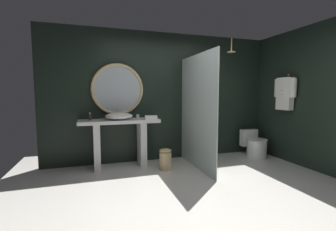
{
  "coord_description": "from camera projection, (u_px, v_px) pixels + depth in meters",
  "views": [
    {
      "loc": [
        -1.42,
        -2.73,
        1.38
      ],
      "look_at": [
        -0.25,
        0.9,
        1.01
      ],
      "focal_mm": 24.75,
      "sensor_mm": 36.0,
      "label": 1
    }
  ],
  "objects": [
    {
      "name": "back_wall_panel",
      "position": [
        165.0,
        97.0,
        4.83
      ],
      "size": [
        4.8,
        0.1,
        2.6
      ],
      "primitive_type": "cube",
      "color": "black",
      "rests_on": "ground_plane"
    },
    {
      "name": "hanging_bathrobe",
      "position": [
        285.0,
        92.0,
        4.59
      ],
      "size": [
        0.2,
        0.52,
        0.71
      ],
      "color": "#D6B77F"
    },
    {
      "name": "ground_plane",
      "position": [
        206.0,
        195.0,
        3.15
      ],
      "size": [
        5.76,
        5.76,
        0.0
      ],
      "primitive_type": "plane",
      "color": "silver"
    },
    {
      "name": "vanity_counter",
      "position": [
        120.0,
        137.0,
        4.3
      ],
      "size": [
        1.45,
        0.49,
        0.89
      ],
      "color": "silver",
      "rests_on": "ground_plane"
    },
    {
      "name": "rain_shower_head",
      "position": [
        231.0,
        50.0,
        4.71
      ],
      "size": [
        0.17,
        0.17,
        0.3
      ],
      "color": "#D6B77F"
    },
    {
      "name": "round_wall_mirror",
      "position": [
        118.0,
        89.0,
        4.43
      ],
      "size": [
        0.99,
        0.05,
        0.99
      ],
      "color": "#D6B77F"
    },
    {
      "name": "soap_dispenser",
      "position": [
        90.0,
        117.0,
        4.14
      ],
      "size": [
        0.05,
        0.05,
        0.14
      ],
      "color": "#3D3323",
      "rests_on": "vanity_counter"
    },
    {
      "name": "tumbler_cup",
      "position": [
        138.0,
        117.0,
        4.4
      ],
      "size": [
        0.06,
        0.06,
        0.08
      ],
      "primitive_type": "cylinder",
      "color": "silver",
      "rests_on": "vanity_counter"
    },
    {
      "name": "toilet",
      "position": [
        255.0,
        145.0,
        5.06
      ],
      "size": [
        0.43,
        0.59,
        0.56
      ],
      "color": "white",
      "rests_on": "ground_plane"
    },
    {
      "name": "waste_bin",
      "position": [
        165.0,
        159.0,
        4.18
      ],
      "size": [
        0.22,
        0.22,
        0.38
      ],
      "color": "#D6B77F",
      "rests_on": "ground_plane"
    },
    {
      "name": "side_wall_right",
      "position": [
        298.0,
        97.0,
        4.46
      ],
      "size": [
        0.1,
        2.47,
        2.6
      ],
      "primitive_type": "cube",
      "color": "black",
      "rests_on": "ground_plane"
    },
    {
      "name": "vessel_sink",
      "position": [
        119.0,
        116.0,
        4.24
      ],
      "size": [
        0.5,
        0.41,
        0.19
      ],
      "color": "white",
      "rests_on": "vanity_counter"
    },
    {
      "name": "folded_hand_towel",
      "position": [
        151.0,
        117.0,
        4.3
      ],
      "size": [
        0.25,
        0.22,
        0.07
      ],
      "primitive_type": "cube",
      "rotation": [
        0.0,
        0.0,
        -0.18
      ],
      "color": "silver",
      "rests_on": "vanity_counter"
    },
    {
      "name": "shower_glass_panel",
      "position": [
        197.0,
        112.0,
        4.22
      ],
      "size": [
        0.02,
        1.48,
        2.07
      ],
      "primitive_type": "cube",
      "color": "silver",
      "rests_on": "ground_plane"
    }
  ]
}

